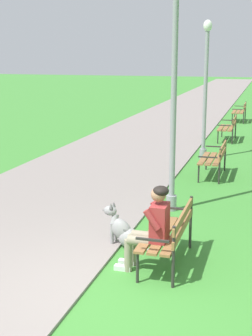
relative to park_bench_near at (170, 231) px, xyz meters
name	(u,v)px	position (x,y,z in m)	size (l,w,h in m)	color
ground_plane	(98,299)	(-0.66, -1.25, -0.51)	(120.00, 120.00, 0.00)	#3D8433
paved_path	(197,104)	(-3.01, 22.75, -0.49)	(4.25, 60.00, 0.04)	gray
park_bench_near	(170,231)	(0.00, 0.00, 0.00)	(0.55, 1.50, 0.85)	olive
park_bench_mid	(215,156)	(0.03, 5.38, 0.00)	(0.55, 1.50, 0.85)	olive
park_bench_far	(229,126)	(-0.09, 10.66, 0.00)	(0.55, 1.50, 0.85)	olive
park_bench_furthest	(241,110)	(-0.01, 15.72, 0.00)	(0.55, 1.50, 0.85)	olive
person_seated_on_near_bench	(152,225)	(-0.21, -0.28, 0.17)	(0.74, 0.49, 1.25)	gray
dog_grey	(123,231)	(-0.84, 0.45, -0.25)	(0.83, 0.35, 0.71)	gray
lamp_post_near	(174,86)	(-0.47, 2.46, 1.89)	(0.24, 0.24, 4.65)	gray
lamp_post_mid	(205,89)	(-0.53, 7.36, 1.50)	(0.24, 0.24, 3.89)	gray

